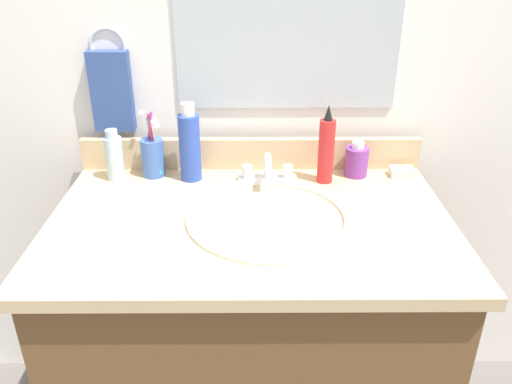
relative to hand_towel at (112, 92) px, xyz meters
name	(u,v)px	position (x,y,z in m)	size (l,w,h in m)	color
vanity_cabinet	(251,349)	(0.38, -0.32, -0.63)	(0.92, 0.57, 0.77)	brown
countertop	(250,224)	(0.38, -0.32, -0.23)	(0.96, 0.62, 0.03)	#D1B284
backsplash	(251,153)	(0.38, -0.02, -0.18)	(0.96, 0.02, 0.09)	#D1B284
back_wall	(251,202)	(0.38, 0.04, -0.37)	(2.06, 0.04, 1.30)	white
mirror_panel	(289,2)	(0.48, 0.02, 0.23)	(0.60, 0.01, 0.56)	#B2BCC6
towel_ring	(108,46)	(0.00, 0.02, 0.12)	(0.10, 0.10, 0.01)	silver
hand_towel	(112,92)	(0.00, 0.00, 0.00)	(0.11, 0.04, 0.22)	#334C8C
sink_basin	(269,228)	(0.43, -0.31, -0.25)	(0.40, 0.40, 0.11)	white
faucet	(267,173)	(0.43, -0.12, -0.19)	(0.16, 0.10, 0.08)	silver
bottle_gel_clear	(114,157)	(0.01, -0.09, -0.15)	(0.05, 0.05, 0.14)	silver
bottle_shampoo_blue	(190,145)	(0.22, -0.09, -0.12)	(0.06, 0.06, 0.22)	#2D4CB2
bottle_spray_red	(326,149)	(0.58, -0.11, -0.13)	(0.04, 0.04, 0.22)	red
bottle_cream_purple	(357,161)	(0.68, -0.07, -0.18)	(0.06, 0.06, 0.10)	#7A3899
cup_blue_plastic	(153,156)	(0.11, -0.07, -0.16)	(0.06, 0.06, 0.19)	#3F66B7
soap_bar	(401,172)	(0.80, -0.08, -0.21)	(0.06, 0.04, 0.02)	white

